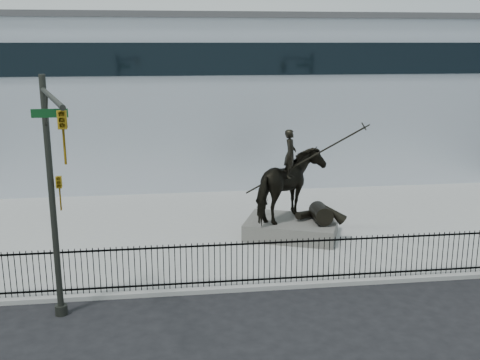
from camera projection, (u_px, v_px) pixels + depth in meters
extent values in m
plane|color=black|center=(295.00, 303.00, 17.27)|extent=(120.00, 120.00, 0.00)
cube|color=#9B9C99|center=(258.00, 228.00, 23.99)|extent=(30.00, 12.00, 0.15)
cube|color=silver|center=(225.00, 96.00, 35.45)|extent=(44.00, 14.00, 9.00)
cube|color=black|center=(286.00, 278.00, 18.41)|extent=(22.00, 0.05, 0.05)
cube|color=black|center=(287.00, 242.00, 18.11)|extent=(22.00, 0.05, 0.05)
cube|color=black|center=(287.00, 261.00, 18.26)|extent=(22.00, 0.03, 1.50)
cube|color=#55534E|center=(291.00, 228.00, 22.77)|extent=(4.23, 3.60, 0.67)
imported|color=black|center=(292.00, 186.00, 22.35)|extent=(3.29, 3.52, 2.85)
imported|color=black|center=(290.00, 154.00, 22.06)|extent=(0.69, 0.82, 1.93)
cylinder|color=black|center=(303.00, 162.00, 22.01)|extent=(4.30, 1.73, 2.90)
cylinder|color=#272924|center=(61.00, 310.00, 16.54)|extent=(0.36, 0.36, 0.30)
cylinder|color=#272924|center=(52.00, 201.00, 15.74)|extent=(0.18, 0.18, 7.00)
cylinder|color=#272924|center=(51.00, 96.00, 13.03)|extent=(1.47, 4.84, 0.12)
imported|color=#B28813|center=(64.00, 138.00, 11.21)|extent=(0.18, 0.22, 1.10)
imported|color=#B28813|center=(60.00, 194.00, 15.72)|extent=(0.16, 0.20, 1.00)
cube|color=#0C3F19|center=(50.00, 113.00, 14.01)|extent=(0.90, 0.03, 0.22)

